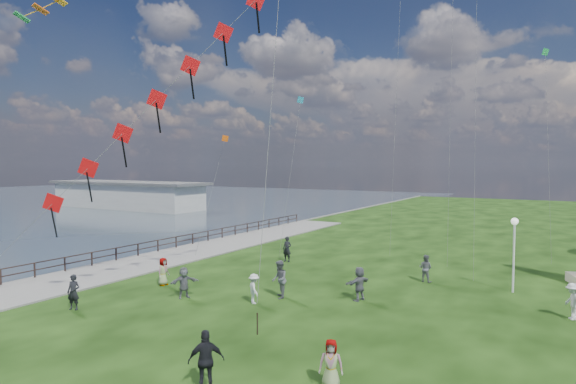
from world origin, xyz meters
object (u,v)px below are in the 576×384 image
Objects in this scene: lamppost at (514,239)px; person_6 at (287,249)px; person_1 at (279,279)px; person_3 at (206,360)px; person_4 at (331,364)px; person_11 at (359,284)px; person_7 at (425,268)px; person_8 at (573,301)px; person_0 at (74,292)px; pier_pavilion at (127,195)px; person_5 at (184,282)px; person_2 at (254,289)px; person_10 at (163,271)px.

lamppost is 14.81m from person_6.
person_1 is 1.03× the size of person_3.
person_4 is 9.82m from person_11.
lamppost is at bearing 54.97° from person_4.
person_7 is 0.98× the size of person_8.
person_7 is 5.90m from person_11.
lamppost is at bearing -154.06° from person_3.
person_0 is at bearing -102.04° from person_6.
pier_pavilion is 18.75× the size of person_7.
person_3 is (3.38, -9.77, -0.03)m from person_1.
person_1 is at bearing -29.78° from person_5.
person_11 is (7.97, 4.16, 0.06)m from person_5.
lamppost is 15.59m from person_4.
person_5 is 18.34m from person_8.
person_2 is 0.83× the size of person_6.
person_6 is (46.12, -25.84, -0.95)m from pier_pavilion.
lamppost is at bearing 93.09° from person_1.
person_1 is 13.53m from person_8.
person_3 is 1.05× the size of person_6.
person_1 reaches higher than person_7.
person_6 is 1.13× the size of person_10.
lamppost reaches higher than person_4.
person_6 reaches higher than person_5.
person_10 is at bearing 41.87° from person_7.
person_6 is at bearing 175.84° from person_1.
person_5 reaches higher than person_10.
person_3 reaches higher than person_5.
person_1 reaches higher than person_6.
person_2 is 0.86× the size of person_11.
person_2 is at bearing -141.16° from lamppost.
person_4 is 19.30m from person_6.
person_1 is at bearing -33.97° from pier_pavilion.
person_7 is 15.21m from person_10.
pier_pavilion is at bearing 81.78° from person_5.
person_8 is (20.42, 10.33, -0.02)m from person_0.
person_8 is at bearing -25.51° from pier_pavilion.
person_3 is (-6.90, -17.06, -1.97)m from lamppost.
person_1 is at bearing 109.29° from person_4.
person_0 is 1.03× the size of person_8.
person_10 reaches higher than person_2.
person_4 is (57.08, -41.73, -1.07)m from pier_pavilion.
pier_pavilion is 55.83m from person_10.
pier_pavilion is at bearing 3.57° from person_2.
person_4 is at bearing -54.43° from person_8.
person_6 is (-7.75, 17.95, -0.05)m from person_3.
person_2 is 9.22m from person_3.
person_3 is at bearing 18.38° from person_11.
person_4 is at bearing -85.71° from person_5.
pier_pavilion reaches higher than person_4.
pier_pavilion is 18.40× the size of person_8.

